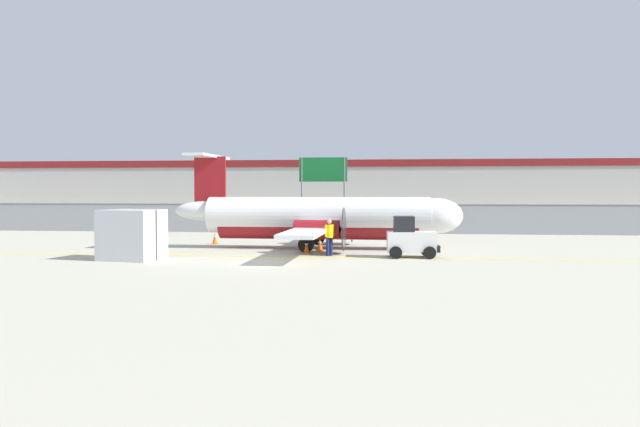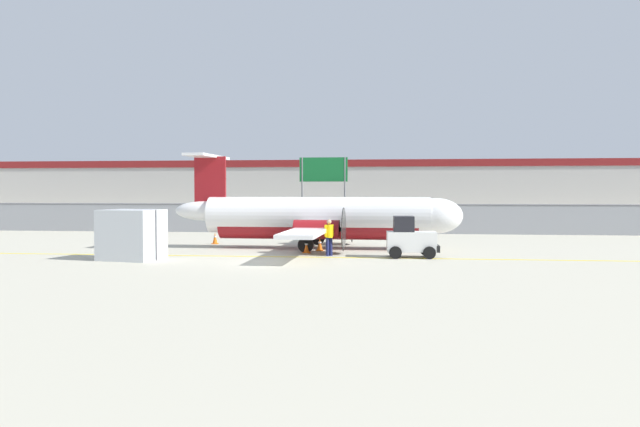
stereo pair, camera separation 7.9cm
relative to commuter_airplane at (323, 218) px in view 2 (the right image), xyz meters
The scene contains 17 objects.
ground_plane 4.69m from the commuter_airplane, 106.28° to the right, with size 140.00×140.00×0.01m.
perimeter_fence 11.84m from the commuter_airplane, 96.00° to the left, with size 98.00×0.10×2.10m.
parking_lot_strip 23.35m from the commuter_airplane, 93.04° to the left, with size 98.00×17.00×0.12m.
background_building 41.80m from the commuter_airplane, 91.70° to the left, with size 91.00×8.10×6.50m.
commuter_airplane is the anchor object (origin of this frame).
baggage_tug 5.89m from the commuter_airplane, 41.14° to the right, with size 2.39×1.49×1.88m.
ground_crew_worker 3.67m from the commuter_airplane, 79.21° to the right, with size 0.48×0.48×1.70m.
cargo_container 9.91m from the commuter_airplane, 141.93° to the right, with size 2.71×2.38×2.20m.
traffic_cone_near_left 2.67m from the commuter_airplane, 103.87° to the right, with size 0.36×0.36×0.64m.
traffic_cone_near_right 6.87m from the commuter_airplane, 161.80° to the left, with size 0.36×0.36×0.64m.
traffic_cone_far_left 1.74m from the commuter_airplane, 91.84° to the right, with size 0.36×0.36×0.64m.
parked_car_0 30.18m from the commuter_airplane, 118.64° to the left, with size 4.36×2.36×1.58m.
parked_car_1 19.95m from the commuter_airplane, 110.17° to the left, with size 4.30×2.21×1.58m.
parked_car_2 24.79m from the commuter_airplane, 91.93° to the left, with size 4.37×2.39×1.58m.
parked_car_3 27.52m from the commuter_airplane, 76.39° to the left, with size 4.38×2.42×1.58m.
parked_car_4 23.96m from the commuter_airplane, 57.29° to the left, with size 4.29×2.19×1.58m.
highway_sign 14.25m from the commuter_airplane, 96.16° to the left, with size 3.60×0.14×5.50m.
Camera 2 is at (4.80, -26.06, 3.05)m, focal length 35.00 mm.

